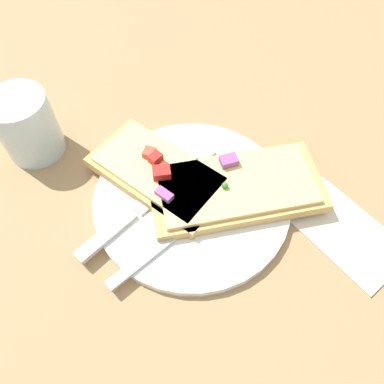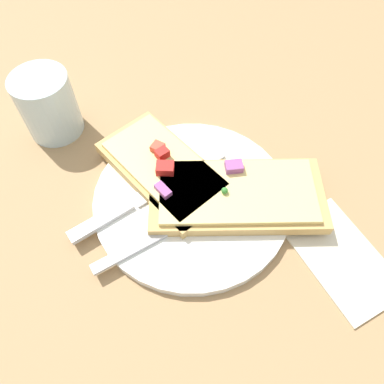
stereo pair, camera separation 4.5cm
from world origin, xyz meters
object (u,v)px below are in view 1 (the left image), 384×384
plate (192,199)px  fork (196,217)px  pizza_slice_main (236,188)px  napkin (345,231)px  pizza_slice_corner (159,173)px  drinking_glass (27,126)px  knife (139,208)px

plate → fork: size_ratio=1.07×
pizza_slice_main → napkin: 0.14m
pizza_slice_corner → drinking_glass: drinking_glass is taller
fork → pizza_slice_corner: 0.08m
pizza_slice_main → pizza_slice_corner: bearing=-24.6°
pizza_slice_main → knife: bearing=0.4°
fork → pizza_slice_corner: (-0.08, 0.00, 0.01)m
plate → drinking_glass: 0.23m
fork → knife: knife is taller
fork → knife: 0.07m
plate → napkin: bearing=37.9°
fork → drinking_glass: size_ratio=2.55×
plate → knife: bearing=-113.0°
fork → pizza_slice_main: 0.06m
plate → knife: (-0.03, -0.06, 0.01)m
plate → pizza_slice_main: size_ratio=1.05×
fork → pizza_slice_corner: bearing=85.8°
plate → pizza_slice_corner: pizza_slice_corner is taller
plate → knife: 0.07m
pizza_slice_main → drinking_glass: size_ratio=2.62×
drinking_glass → napkin: (0.35, 0.23, -0.04)m
drinking_glass → napkin: bearing=33.0°
fork → drinking_glass: bearing=109.5°
pizza_slice_corner → napkin: pizza_slice_corner is taller
knife → napkin: 0.25m
plate → pizza_slice_corner: size_ratio=1.27×
knife → pizza_slice_corner: bearing=18.4°
pizza_slice_main → pizza_slice_corner: (-0.08, -0.06, 0.00)m
pizza_slice_corner → plate: bearing=2.9°
fork → knife: size_ratio=1.05×
drinking_glass → napkin: drinking_glass is taller
fork → napkin: 0.18m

